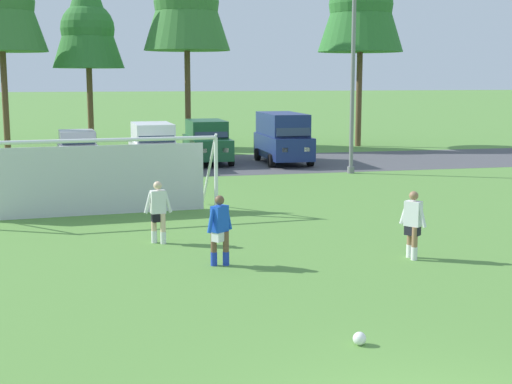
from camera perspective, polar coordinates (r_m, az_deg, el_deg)
ground_plane at (r=23.06m, az=-3.12°, el=-1.67°), size 400.00×400.00×0.00m
parking_lot_strip at (r=35.48m, az=-6.69°, el=2.08°), size 52.00×8.40×0.01m
soccer_ball at (r=12.01m, az=8.21°, el=-11.42°), size 0.22×0.22×0.22m
soccer_goal at (r=22.83m, az=-12.62°, el=1.30°), size 7.54×2.49×2.57m
player_striker_near at (r=18.87m, az=-7.76°, el=-1.61°), size 0.74×0.30×1.64m
player_midfield_center at (r=16.52m, az=-2.89°, el=-3.07°), size 0.68×0.46×1.64m
player_defender_far at (r=17.50m, az=12.32°, el=-2.58°), size 0.47×0.67×1.64m
parked_car_slot_far_left at (r=36.34m, az=-13.96°, el=3.42°), size 2.28×4.33×1.72m
parked_car_slot_left at (r=34.26m, az=-8.15°, el=3.66°), size 2.27×4.67×2.16m
parked_car_slot_center_left at (r=36.36m, az=-3.91°, el=4.04°), size 2.15×4.61×2.16m
parked_car_slot_center at (r=36.27m, az=2.15°, el=4.41°), size 2.23×4.81×2.52m
tree_center_back at (r=46.39m, az=-13.25°, el=13.44°), size 4.37×4.37×11.64m
street_lamp at (r=32.64m, az=7.94°, el=8.99°), size 2.00×0.32×8.30m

